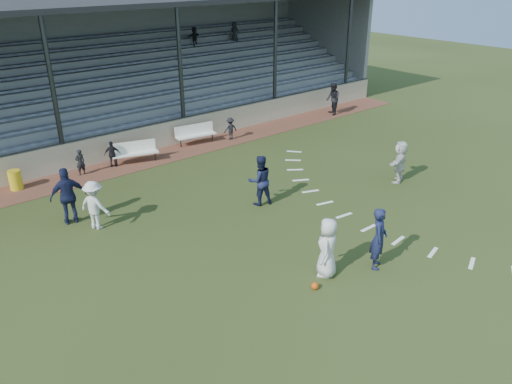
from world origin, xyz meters
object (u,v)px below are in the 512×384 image
Objects in this scene: trash_bin at (15,180)px; football at (315,286)px; bench_right at (195,132)px; official at (333,99)px; bench_left at (134,150)px; player_white_lead at (327,247)px; player_navy_lead at (379,238)px.

trash_bin is 3.80× the size of football.
bench_right is 1.11× the size of official.
bench_left is 2.62× the size of trash_bin.
official is (9.02, -0.79, 0.36)m from bench_right.
player_navy_lead reaches higher than player_white_lead.
player_white_lead is 0.97× the size of official.
bench_right is at bearing 46.75° from player_navy_lead.
player_navy_lead is at bearing -14.77° from official.
player_navy_lead reaches higher than football.
bench_right is at bearing -142.18° from player_white_lead.
player_white_lead is (0.05, -11.47, 0.31)m from bench_left.
player_navy_lead is at bearing 119.49° from player_white_lead.
player_white_lead is at bearing 121.35° from player_navy_lead.
bench_right is 1.08× the size of player_navy_lead.
bench_left is at bearing 62.85° from player_navy_lead.
football is at bearing -14.49° from player_white_lead.
bench_left reaches higher than trash_bin.
bench_left is 3.52m from bench_right.
bench_left is 11.47m from player_white_lead.
official reaches higher than bench_left.
player_navy_lead is (-2.01, -12.53, 0.36)m from bench_right.
trash_bin is 0.44× the size of player_white_lead.
official is (11.02, 11.74, -0.00)m from player_navy_lead.
bench_right is at bearing -66.59° from official.
bench_right is 9.06m from official.
bench_left is 1.08× the size of player_navy_lead.
player_white_lead is (4.98, -11.83, 0.48)m from trash_bin.
bench_left is at bearing -164.53° from bench_right.
bench_right is at bearing 0.30° from trash_bin.
football is at bearing -100.24° from bench_right.
football is at bearing -20.83° from official.
official is (13.22, 11.38, 0.84)m from football.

